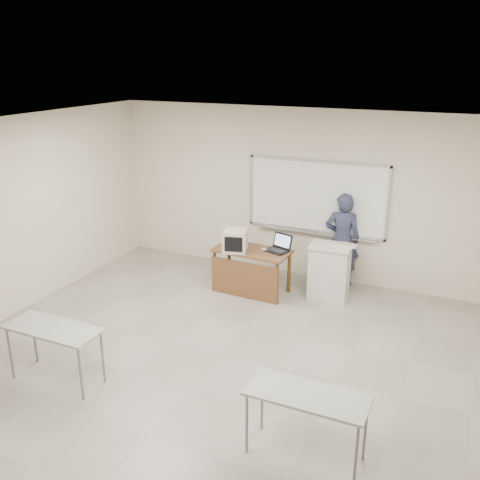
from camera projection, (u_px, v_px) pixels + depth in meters
The scene contains 10 objects.
floor at pixel (191, 390), 6.47m from camera, with size 7.00×8.00×0.01m, color gray.
whiteboard at pixel (316, 198), 9.27m from camera, with size 2.48×0.10×1.31m.
student_desks at pixel (119, 406), 5.09m from camera, with size 4.40×2.20×0.73m.
instructor_desk at pixel (249, 265), 8.90m from camera, with size 1.27×0.63×0.75m.
podium at pixel (329, 272), 8.75m from camera, with size 0.66×0.49×0.93m.
crt_monitor at pixel (235, 240), 8.85m from camera, with size 0.39×0.43×0.37m.
laptop at pixel (278, 247), 8.87m from camera, with size 0.36×0.33×0.27m.
mouse at pixel (264, 249), 8.87m from camera, with size 0.11×0.07×0.04m, color #A4A7AB.
keyboard at pixel (341, 244), 8.60m from camera, with size 0.50×0.17×0.03m, color #C1B59F.
presenter at pixel (342, 240), 9.18m from camera, with size 0.60×0.40×1.65m, color black.
Camera 1 is at (2.83, -4.76, 3.84)m, focal length 40.00 mm.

